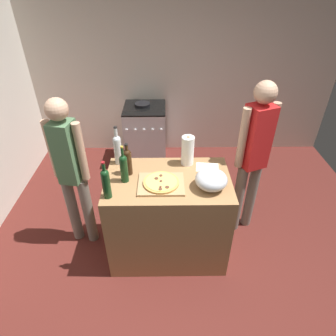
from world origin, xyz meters
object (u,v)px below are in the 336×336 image
Objects in this scene: paper_towel_roll at (188,151)px; wine_bottle_green at (118,148)px; wine_bottle_clear at (106,182)px; mixing_bowl at (211,180)px; person_in_red at (254,153)px; pizza at (161,182)px; person_in_stripes at (71,169)px; wine_bottle_amber at (128,161)px; wine_bottle_dark at (124,167)px; stove at (146,134)px.

wine_bottle_green reaches higher than paper_towel_roll.
wine_bottle_clear is 0.89× the size of wine_bottle_green.
mixing_bowl is 0.42m from paper_towel_roll.
person_in_red is (1.35, 0.58, -0.09)m from wine_bottle_clear.
pizza is 0.18× the size of person_in_red.
person_in_stripes reaches higher than paper_towel_roll.
wine_bottle_amber is 0.58m from person_in_stripes.
wine_bottle_clear is at bearing -118.67° from wine_bottle_dark.
pizza is 0.34× the size of stove.
stove is at bearing 84.76° from wine_bottle_clear.
person_in_stripes is at bearing -176.00° from paper_towel_roll.
person_in_red reaches higher than wine_bottle_green.
wine_bottle_amber reaches higher than paper_towel_roll.
wine_bottle_green reaches higher than pizza.
wine_bottle_dark is at bearing -163.65° from person_in_red.
wine_bottle_amber is (0.14, 0.33, -0.01)m from wine_bottle_clear.
pizza is at bearing -11.52° from wine_bottle_dark.
wine_bottle_green is (-0.11, 0.18, 0.03)m from wine_bottle_amber.
wine_bottle_dark is 1.28m from person_in_red.
paper_towel_roll is at bearing -1.46° from wine_bottle_green.
wine_bottle_clear is 0.38× the size of stove.
pizza is 1.13× the size of mixing_bowl.
pizza is at bearing 18.92° from wine_bottle_clear.
wine_bottle_clear is at bearing -44.29° from person_in_stripes.
pizza is 0.88× the size of wine_bottle_dark.
mixing_bowl is at bearing -64.83° from paper_towel_roll.
pizza is 0.48m from wine_bottle_clear.
mixing_bowl is at bearing -25.18° from wine_bottle_green.
paper_towel_roll is at bearing -71.85° from stove.
person_in_stripes is (-0.42, 0.41, -0.16)m from wine_bottle_clear.
wine_bottle_green is at bearing 121.99° from wine_bottle_amber.
wine_bottle_dark is at bearing -154.56° from paper_towel_roll.
mixing_bowl is 1.32m from person_in_stripes.
person_in_red reaches higher than mixing_bowl.
person_in_stripes is at bearing -110.57° from stove.
person_in_red reaches higher than wine_bottle_clear.
mixing_bowl is at bearing -5.37° from pizza.
wine_bottle_amber is (-0.73, 0.22, 0.06)m from mixing_bowl.
person_in_stripes reaches higher than wine_bottle_clear.
person_in_stripes is at bearing -174.59° from person_in_red.
wine_bottle_clear reaches higher than pizza.
paper_towel_roll is 0.18× the size of person_in_stripes.
paper_towel_roll is 1.74m from stove.
wine_bottle_green is at bearing 154.82° from mixing_bowl.
person_in_stripes is 0.95× the size of person_in_red.
mixing_bowl is 0.76m from wine_bottle_amber.
wine_bottle_green is at bearing 139.28° from pizza.
pizza is 0.19× the size of person_in_stripes.
pizza is 0.35m from wine_bottle_dark.
person_in_stripes is (-0.45, -0.09, -0.17)m from wine_bottle_green.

